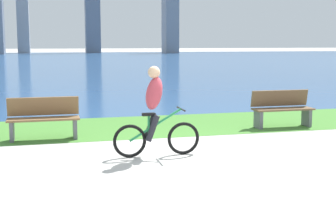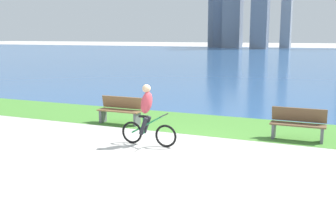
{
  "view_description": "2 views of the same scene",
  "coord_description": "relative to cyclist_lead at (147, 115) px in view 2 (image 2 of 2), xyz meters",
  "views": [
    {
      "loc": [
        -2.55,
        -7.81,
        2.07
      ],
      "look_at": [
        -0.35,
        0.94,
        0.85
      ],
      "focal_mm": 49.85,
      "sensor_mm": 36.0,
      "label": 1
    },
    {
      "loc": [
        3.83,
        -9.06,
        2.92
      ],
      "look_at": [
        -0.41,
        0.95,
        1.02
      ],
      "focal_mm": 42.77,
      "sensor_mm": 36.0,
      "label": 2
    }
  ],
  "objects": [
    {
      "name": "bench_near_path",
      "position": [
        3.67,
        2.15,
        -0.38
      ],
      "size": [
        1.5,
        0.47,
        0.9
      ],
      "color": "brown",
      "rests_on": "ground"
    },
    {
      "name": "bay_water_surface",
      "position": [
        0.75,
        47.58,
        -0.83
      ],
      "size": [
        300.0,
        85.94,
        0.0
      ],
      "primitive_type": "cube",
      "color": "#2D568C",
      "rests_on": "ground"
    },
    {
      "name": "ground_plane",
      "position": [
        0.75,
        -0.33,
        -0.83
      ],
      "size": [
        300.0,
        300.0,
        0.0
      ],
      "primitive_type": "plane",
      "color": "#B2AFA8"
    },
    {
      "name": "bench_far_along_path",
      "position": [
        -1.99,
        2.05,
        -0.38
      ],
      "size": [
        1.5,
        0.47,
        0.9
      ],
      "color": "brown",
      "rests_on": "ground"
    },
    {
      "name": "grass_strip_bayside",
      "position": [
        0.75,
        3.06,
        -0.82
      ],
      "size": [
        120.0,
        3.08,
        0.01
      ],
      "primitive_type": "cube",
      "color": "#478433",
      "rests_on": "ground"
    },
    {
      "name": "cyclist_lead",
      "position": [
        0.0,
        0.0,
        0.0
      ],
      "size": [
        1.61,
        0.52,
        1.65
      ],
      "color": "black",
      "rests_on": "ground"
    },
    {
      "name": "city_skyline_far_shore",
      "position": [
        -9.07,
        82.81,
        7.55
      ],
      "size": [
        46.86,
        11.02,
        23.92
      ],
      "color": "slate",
      "rests_on": "ground"
    }
  ]
}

